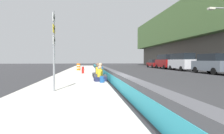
{
  "coord_description": "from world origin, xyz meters",
  "views": [
    {
      "loc": [
        -8.12,
        1.64,
        1.53
      ],
      "look_at": [
        9.79,
        -0.76,
        0.86
      ],
      "focal_mm": 28.76,
      "sensor_mm": 36.0,
      "label": 1
    }
  ],
  "objects_px": {
    "seated_person_far": "(98,72)",
    "fire_hydrant": "(83,69)",
    "route_sign_post": "(54,45)",
    "parked_car_far": "(154,64)",
    "parked_car_third": "(212,63)",
    "parked_car_fourth": "(182,62)",
    "parked_car_midline": "(165,61)",
    "seated_person_middle": "(100,74)",
    "seated_person_rear": "(98,73)",
    "construction_barrel": "(79,67)",
    "backpack": "(102,79)",
    "seated_person_foreground": "(100,76)"
  },
  "relations": [
    {
      "from": "backpack",
      "to": "parked_car_midline",
      "type": "xyz_separation_m",
      "value": [
        19.41,
        -12.94,
        1.02
      ]
    },
    {
      "from": "seated_person_far",
      "to": "parked_car_far",
      "type": "bearing_deg",
      "value": -32.5
    },
    {
      "from": "fire_hydrant",
      "to": "seated_person_foreground",
      "type": "bearing_deg",
      "value": -169.64
    },
    {
      "from": "parked_car_third",
      "to": "seated_person_far",
      "type": "bearing_deg",
      "value": 102.01
    },
    {
      "from": "fire_hydrant",
      "to": "seated_person_foreground",
      "type": "height_order",
      "value": "seated_person_foreground"
    },
    {
      "from": "parked_car_fourth",
      "to": "parked_car_midline",
      "type": "xyz_separation_m",
      "value": [
        5.48,
        0.07,
        0.0
      ]
    },
    {
      "from": "seated_person_far",
      "to": "parked_car_third",
      "type": "bearing_deg",
      "value": -77.99
    },
    {
      "from": "backpack",
      "to": "parked_car_third",
      "type": "distance_m",
      "value": 15.05
    },
    {
      "from": "seated_person_rear",
      "to": "parked_car_far",
      "type": "bearing_deg",
      "value": -30.82
    },
    {
      "from": "fire_hydrant",
      "to": "seated_person_rear",
      "type": "relative_size",
      "value": 0.8
    },
    {
      "from": "backpack",
      "to": "parked_car_third",
      "type": "height_order",
      "value": "parked_car_third"
    },
    {
      "from": "fire_hydrant",
      "to": "parked_car_midline",
      "type": "xyz_separation_m",
      "value": [
        11.29,
        -14.34,
        0.77
      ]
    },
    {
      "from": "construction_barrel",
      "to": "parked_car_far",
      "type": "distance_m",
      "value": 18.42
    },
    {
      "from": "route_sign_post",
      "to": "parked_car_midline",
      "type": "distance_m",
      "value": 27.02
    },
    {
      "from": "construction_barrel",
      "to": "seated_person_rear",
      "type": "bearing_deg",
      "value": -169.11
    },
    {
      "from": "seated_person_foreground",
      "to": "construction_barrel",
      "type": "distance_m",
      "value": 13.67
    },
    {
      "from": "seated_person_rear",
      "to": "parked_car_midline",
      "type": "bearing_deg",
      "value": -38.72
    },
    {
      "from": "parked_car_fourth",
      "to": "parked_car_midline",
      "type": "height_order",
      "value": "same"
    },
    {
      "from": "seated_person_foreground",
      "to": "seated_person_far",
      "type": "relative_size",
      "value": 0.9
    },
    {
      "from": "route_sign_post",
      "to": "fire_hydrant",
      "type": "distance_m",
      "value": 11.12
    },
    {
      "from": "seated_person_middle",
      "to": "parked_car_third",
      "type": "height_order",
      "value": "parked_car_third"
    },
    {
      "from": "route_sign_post",
      "to": "parked_car_third",
      "type": "distance_m",
      "value": 18.56
    },
    {
      "from": "construction_barrel",
      "to": "parked_car_fourth",
      "type": "xyz_separation_m",
      "value": [
        -0.32,
        -15.17,
        0.73
      ]
    },
    {
      "from": "route_sign_post",
      "to": "parked_car_far",
      "type": "xyz_separation_m",
      "value": [
        27.71,
        -15.24,
        -1.37
      ]
    },
    {
      "from": "fire_hydrant",
      "to": "seated_person_rear",
      "type": "bearing_deg",
      "value": -164.52
    },
    {
      "from": "parked_car_third",
      "to": "parked_car_midline",
      "type": "relative_size",
      "value": 0.95
    },
    {
      "from": "backpack",
      "to": "construction_barrel",
      "type": "relative_size",
      "value": 0.42
    },
    {
      "from": "seated_person_far",
      "to": "parked_car_midline",
      "type": "height_order",
      "value": "parked_car_midline"
    },
    {
      "from": "parked_car_fourth",
      "to": "seated_person_middle",
      "type": "bearing_deg",
      "value": 132.51
    },
    {
      "from": "fire_hydrant",
      "to": "parked_car_fourth",
      "type": "relative_size",
      "value": 0.17
    },
    {
      "from": "parked_car_third",
      "to": "parked_car_fourth",
      "type": "xyz_separation_m",
      "value": [
        6.49,
        0.05,
        0.17
      ]
    },
    {
      "from": "fire_hydrant",
      "to": "parked_car_far",
      "type": "height_order",
      "value": "parked_car_far"
    },
    {
      "from": "seated_person_far",
      "to": "construction_barrel",
      "type": "bearing_deg",
      "value": 12.7
    },
    {
      "from": "route_sign_post",
      "to": "parked_car_third",
      "type": "relative_size",
      "value": 0.74
    },
    {
      "from": "route_sign_post",
      "to": "seated_person_rear",
      "type": "distance_m",
      "value": 6.72
    },
    {
      "from": "seated_person_foreground",
      "to": "seated_person_rear",
      "type": "height_order",
      "value": "seated_person_rear"
    },
    {
      "from": "fire_hydrant",
      "to": "seated_person_middle",
      "type": "xyz_separation_m",
      "value": [
        -6.06,
        -1.46,
        -0.07
      ]
    },
    {
      "from": "seated_person_far",
      "to": "parked_car_midline",
      "type": "xyz_separation_m",
      "value": [
        14.76,
        -12.94,
        0.85
      ]
    },
    {
      "from": "route_sign_post",
      "to": "parked_car_far",
      "type": "distance_m",
      "value": 31.66
    },
    {
      "from": "construction_barrel",
      "to": "parked_car_far",
      "type": "bearing_deg",
      "value": -54.78
    },
    {
      "from": "seated_person_foreground",
      "to": "parked_car_midline",
      "type": "relative_size",
      "value": 0.2
    },
    {
      "from": "route_sign_post",
      "to": "seated_person_rear",
      "type": "height_order",
      "value": "route_sign_post"
    },
    {
      "from": "seated_person_rear",
      "to": "seated_person_far",
      "type": "height_order",
      "value": "seated_person_far"
    },
    {
      "from": "construction_barrel",
      "to": "parked_car_midline",
      "type": "bearing_deg",
      "value": -71.15
    },
    {
      "from": "parked_car_third",
      "to": "parked_car_far",
      "type": "distance_m",
      "value": 17.44
    },
    {
      "from": "seated_person_rear",
      "to": "backpack",
      "type": "relative_size",
      "value": 2.74
    },
    {
      "from": "seated_person_rear",
      "to": "parked_car_third",
      "type": "xyz_separation_m",
      "value": [
        4.22,
        -13.1,
        0.7
      ]
    },
    {
      "from": "seated_person_far",
      "to": "fire_hydrant",
      "type": "bearing_deg",
      "value": 21.98
    },
    {
      "from": "seated_person_middle",
      "to": "seated_person_rear",
      "type": "relative_size",
      "value": 1.1
    },
    {
      "from": "seated_person_foreground",
      "to": "parked_car_third",
      "type": "relative_size",
      "value": 0.22
    }
  ]
}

